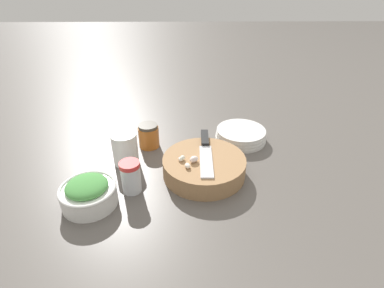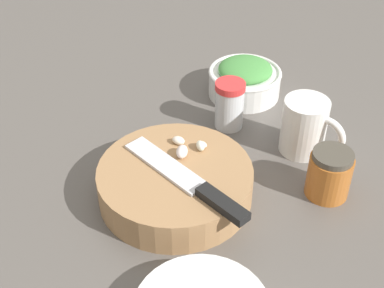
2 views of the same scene
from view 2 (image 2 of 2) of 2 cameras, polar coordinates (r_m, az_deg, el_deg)
name	(u,v)px [view 2 (image 2 of 2)]	position (r m, az deg, el deg)	size (l,w,h in m)	color
ground_plane	(220,189)	(0.83, 2.99, -4.78)	(5.00, 5.00, 0.00)	#56514C
cutting_board	(175,183)	(0.80, -1.80, -4.20)	(0.23, 0.23, 0.05)	#9E754C
chef_knife	(192,183)	(0.75, -0.03, -4.17)	(0.04, 0.23, 0.01)	black
garlic_cloves	(187,147)	(0.81, -0.53, -0.35)	(0.06, 0.06, 0.02)	silver
herb_bowl	(245,79)	(1.03, 5.64, 6.92)	(0.14, 0.14, 0.07)	silver
spice_jar	(229,105)	(0.93, 4.01, 4.21)	(0.05, 0.05, 0.09)	silver
coffee_mug	(306,127)	(0.89, 12.06, 1.80)	(0.07, 0.11, 0.10)	silver
honey_jar	(329,174)	(0.82, 14.45, -3.10)	(0.07, 0.07, 0.08)	#B26023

